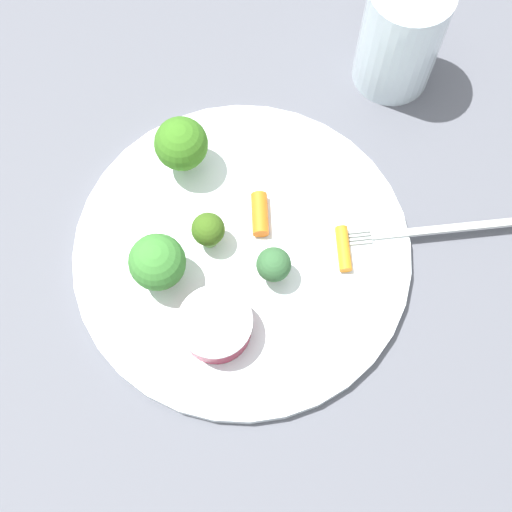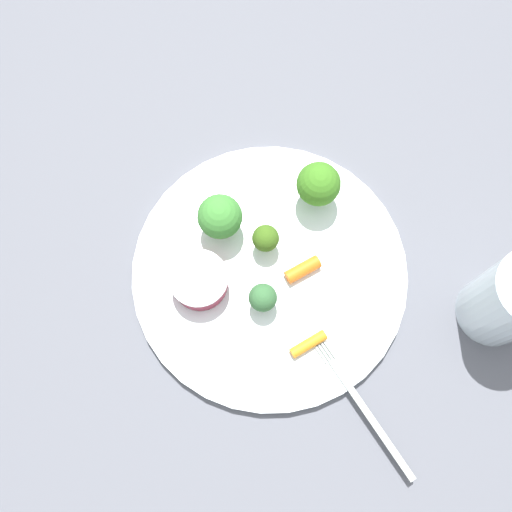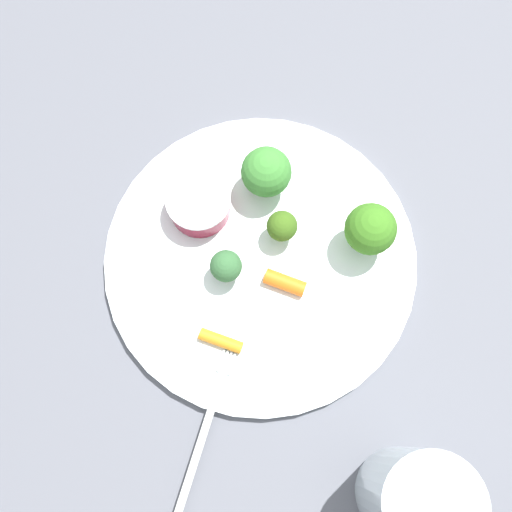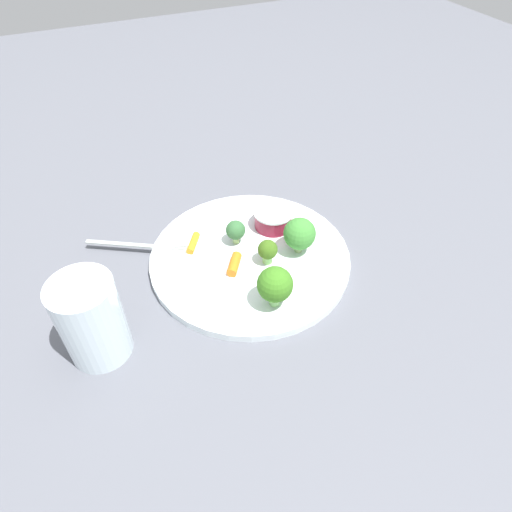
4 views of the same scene
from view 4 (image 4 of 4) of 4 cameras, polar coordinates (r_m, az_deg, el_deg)
name	(u,v)px [view 4 (image 4 of 4)]	position (r m, az deg, el deg)	size (l,w,h in m)	color
ground_plane	(250,260)	(0.65, -0.78, -0.58)	(2.40, 2.40, 0.00)	#555760
plate	(250,258)	(0.65, -0.78, -0.20)	(0.29, 0.29, 0.01)	white
sauce_cup	(273,219)	(0.68, 2.20, 4.81)	(0.06, 0.06, 0.03)	maroon
broccoli_floret_0	(300,234)	(0.63, 5.61, 2.83)	(0.05, 0.05, 0.06)	#90A96D
broccoli_floret_1	(268,250)	(0.62, 1.51, 0.72)	(0.03, 0.03, 0.04)	#82BC65
broccoli_floret_2	(236,231)	(0.65, -2.63, 3.29)	(0.03, 0.03, 0.04)	#91AC69
broccoli_floret_3	(275,285)	(0.56, 2.46, -3.72)	(0.05, 0.05, 0.06)	#88C572
carrot_stick_0	(234,264)	(0.62, -2.80, -1.05)	(0.01, 0.01, 0.04)	orange
carrot_stick_1	(193,243)	(0.66, -8.05, 1.68)	(0.01, 0.01, 0.04)	orange
fork	(142,246)	(0.68, -14.48, 1.29)	(0.15, 0.09, 0.00)	#AFB8B2
drinking_glass	(91,320)	(0.54, -20.37, -7.71)	(0.07, 0.07, 0.11)	silver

